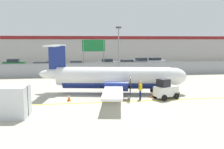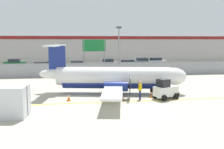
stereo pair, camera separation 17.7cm
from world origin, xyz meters
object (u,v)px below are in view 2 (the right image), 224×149
Objects in this scene: parked_car_0 at (15,63)px; parked_car_7 at (156,61)px; baggage_tug at (165,90)px; traffic_cone_near_right at (152,94)px; parked_car_2 at (55,65)px; parked_car_5 at (127,64)px; traffic_cone_near_left at (69,97)px; parked_car_6 at (143,61)px; ground_crew_worker at (140,89)px; apron_light_pole at (119,48)px; cargo_container at (10,101)px; parked_car_4 at (108,63)px; parked_car_3 at (77,65)px; commuter_airplane at (116,78)px; highway_sign at (94,48)px; traffic_cone_far_left at (122,96)px; parked_car_1 at (41,66)px.

parked_car_7 is (29.45, -0.44, 0.00)m from parked_car_0.
baggage_tug is 1.39m from traffic_cone_near_right.
parked_car_2 and parked_car_5 have the same top height.
traffic_cone_near_left is 33.41m from parked_car_6.
apron_light_pole is (0.22, 12.58, 3.35)m from ground_crew_worker.
cargo_container is 27.83m from parked_car_2.
parked_car_7 is (10.27, 29.67, 0.58)m from traffic_cone_near_right.
parked_car_5 is (2.80, 24.79, 0.58)m from traffic_cone_near_right.
parked_car_4 is at bearing -46.92° from parked_car_5.
parked_car_3 and parked_car_7 have the same top height.
parked_car_3 is at bearing 87.58° from traffic_cone_near_left.
ground_crew_worker is 0.39× the size of parked_car_7.
highway_sign reaches higher than commuter_airplane.
parked_car_6 is (26.41, -0.44, 0.00)m from parked_car_0.
parked_car_4 is 0.98× the size of parked_car_6.
parked_car_7 is (13.19, 29.98, 0.58)m from traffic_cone_far_left.
commuter_airplane reaches higher than parked_car_4.
traffic_cone_near_right is at bearing 121.47° from parked_car_1.
traffic_cone_near_left is at bearing -178.62° from traffic_cone_near_right.
traffic_cone_near_right and traffic_cone_far_left have the same top height.
traffic_cone_near_left is 0.15× the size of parked_car_0.
apron_light_pole reaches higher than traffic_cone_near_left.
apron_light_pole is (1.94, 9.52, 2.70)m from commuter_airplane.
parked_car_4 is at bearing 14.43° from parked_car_2.
baggage_tug is 4.02× the size of traffic_cone_far_left.
parked_car_0 is at bearing 118.13° from traffic_cone_far_left.
traffic_cone_near_left is (-4.73, -2.63, -1.29)m from commuter_airplane.
ground_crew_worker is at bearing -154.57° from traffic_cone_near_right.
ground_crew_worker is at bearing 154.83° from baggage_tug.
parked_car_0 is (-7.45, 34.42, -0.21)m from cargo_container.
parked_car_1 is 0.97× the size of parked_car_7.
parked_car_0 is 0.97× the size of parked_car_7.
traffic_cone_near_right is 0.15× the size of parked_car_3.
parked_car_3 reaches higher than traffic_cone_far_left.
commuter_airplane is 3.79× the size of parked_car_1.
traffic_cone_far_left is 24.72m from parked_car_1.
commuter_airplane is at bearing -81.24° from parked_car_3.
parked_car_7 reaches higher than traffic_cone_far_left.
baggage_tug is at bearing 16.42° from ground_crew_worker.
parked_car_2 is 1.02× the size of parked_car_4.
parked_car_4 is at bearing 32.52° from parked_car_3.
parked_car_3 is (3.97, -0.06, 0.00)m from parked_car_2.
cargo_container is 22.46m from highway_sign.
parked_car_1 is 11.03m from highway_sign.
parked_car_7 is at bearing 70.90° from traffic_cone_near_right.
parked_car_0 is 0.58× the size of apron_light_pole.
parked_car_2 is 10.03m from highway_sign.
ground_crew_worker is at bearing -50.08° from commuter_airplane.
cargo_container is 26.54m from parked_car_1.
parked_car_6 is at bearing 79.94° from commuter_airplane.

